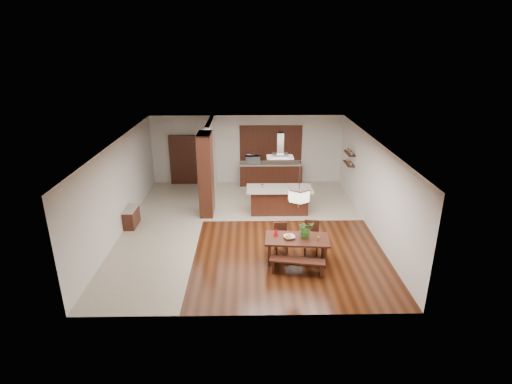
{
  "coord_description": "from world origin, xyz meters",
  "views": [
    {
      "loc": [
        0.08,
        -11.87,
        5.76
      ],
      "look_at": [
        0.3,
        0.0,
        1.25
      ],
      "focal_mm": 28.0,
      "sensor_mm": 36.0,
      "label": 1
    }
  ],
  "objects_px": {
    "pendant_lantern": "(299,186)",
    "island_cup": "(291,187)",
    "range_hood": "(280,145)",
    "microwave": "(253,159)",
    "hallway_console": "(131,217)",
    "fruit_bowl": "(289,237)",
    "dining_chair_right": "(311,238)",
    "dining_bench": "(297,267)",
    "dining_chair_left": "(281,238)",
    "kitchen_island": "(279,200)",
    "foliage_plant": "(306,229)",
    "dining_table": "(297,244)"
  },
  "relations": [
    {
      "from": "dining_chair_left",
      "to": "fruit_bowl",
      "type": "distance_m",
      "value": 0.68
    },
    {
      "from": "dining_chair_left",
      "to": "fruit_bowl",
      "type": "xyz_separation_m",
      "value": [
        0.17,
        -0.57,
        0.33
      ]
    },
    {
      "from": "dining_chair_left",
      "to": "kitchen_island",
      "type": "height_order",
      "value": "kitchen_island"
    },
    {
      "from": "dining_bench",
      "to": "island_cup",
      "type": "distance_m",
      "value": 3.99
    },
    {
      "from": "dining_chair_right",
      "to": "fruit_bowl",
      "type": "bearing_deg",
      "value": -136.45
    },
    {
      "from": "hallway_console",
      "to": "fruit_bowl",
      "type": "xyz_separation_m",
      "value": [
        4.98,
        -2.38,
        0.44
      ]
    },
    {
      "from": "hallway_console",
      "to": "microwave",
      "type": "distance_m",
      "value": 5.74
    },
    {
      "from": "hallway_console",
      "to": "foliage_plant",
      "type": "height_order",
      "value": "foliage_plant"
    },
    {
      "from": "hallway_console",
      "to": "microwave",
      "type": "bearing_deg",
      "value": 44.66
    },
    {
      "from": "range_hood",
      "to": "microwave",
      "type": "height_order",
      "value": "range_hood"
    },
    {
      "from": "pendant_lantern",
      "to": "island_cup",
      "type": "distance_m",
      "value": 3.52
    },
    {
      "from": "pendant_lantern",
      "to": "foliage_plant",
      "type": "distance_m",
      "value": 1.3
    },
    {
      "from": "dining_chair_left",
      "to": "pendant_lantern",
      "type": "distance_m",
      "value": 1.94
    },
    {
      "from": "hallway_console",
      "to": "microwave",
      "type": "relative_size",
      "value": 1.49
    },
    {
      "from": "foliage_plant",
      "to": "microwave",
      "type": "bearing_deg",
      "value": 102.36
    },
    {
      "from": "dining_chair_left",
      "to": "kitchen_island",
      "type": "distance_m",
      "value": 2.83
    },
    {
      "from": "dining_bench",
      "to": "foliage_plant",
      "type": "relative_size",
      "value": 2.94
    },
    {
      "from": "microwave",
      "to": "foliage_plant",
      "type": "bearing_deg",
      "value": -82.25
    },
    {
      "from": "dining_chair_left",
      "to": "pendant_lantern",
      "type": "height_order",
      "value": "pendant_lantern"
    },
    {
      "from": "dining_table",
      "to": "dining_chair_left",
      "type": "xyz_separation_m",
      "value": [
        -0.38,
        0.56,
        -0.1
      ]
    },
    {
      "from": "dining_table",
      "to": "dining_chair_right",
      "type": "bearing_deg",
      "value": 45.79
    },
    {
      "from": "dining_bench",
      "to": "island_cup",
      "type": "height_order",
      "value": "island_cup"
    },
    {
      "from": "dining_chair_right",
      "to": "pendant_lantern",
      "type": "distance_m",
      "value": 1.9
    },
    {
      "from": "dining_bench",
      "to": "kitchen_island",
      "type": "bearing_deg",
      "value": 92.73
    },
    {
      "from": "dining_table",
      "to": "fruit_bowl",
      "type": "height_order",
      "value": "fruit_bowl"
    },
    {
      "from": "microwave",
      "to": "island_cup",
      "type": "bearing_deg",
      "value": -71.65
    },
    {
      "from": "dining_table",
      "to": "dining_chair_left",
      "type": "relative_size",
      "value": 2.1
    },
    {
      "from": "hallway_console",
      "to": "foliage_plant",
      "type": "relative_size",
      "value": 1.78
    },
    {
      "from": "dining_chair_left",
      "to": "foliage_plant",
      "type": "relative_size",
      "value": 1.73
    },
    {
      "from": "range_hood",
      "to": "dining_table",
      "type": "bearing_deg",
      "value": -85.87
    },
    {
      "from": "fruit_bowl",
      "to": "range_hood",
      "type": "bearing_deg",
      "value": 90.44
    },
    {
      "from": "pendant_lantern",
      "to": "foliage_plant",
      "type": "xyz_separation_m",
      "value": [
        0.23,
        0.05,
        -1.28
      ]
    },
    {
      "from": "hallway_console",
      "to": "microwave",
      "type": "xyz_separation_m",
      "value": [
        4.04,
        3.99,
        0.8
      ]
    },
    {
      "from": "hallway_console",
      "to": "dining_bench",
      "type": "bearing_deg",
      "value": -30.19
    },
    {
      "from": "dining_bench",
      "to": "dining_chair_left",
      "type": "xyz_separation_m",
      "value": [
        -0.33,
        1.18,
        0.22
      ]
    },
    {
      "from": "dining_chair_right",
      "to": "dining_table",
      "type": "bearing_deg",
      "value": -126.26
    },
    {
      "from": "range_hood",
      "to": "microwave",
      "type": "relative_size",
      "value": 1.52
    },
    {
      "from": "dining_bench",
      "to": "range_hood",
      "type": "height_order",
      "value": "range_hood"
    },
    {
      "from": "dining_chair_right",
      "to": "range_hood",
      "type": "distance_m",
      "value": 3.59
    },
    {
      "from": "fruit_bowl",
      "to": "kitchen_island",
      "type": "relative_size",
      "value": 0.13
    },
    {
      "from": "dining_bench",
      "to": "dining_chair_left",
      "type": "relative_size",
      "value": 1.7
    },
    {
      "from": "dining_table",
      "to": "hallway_console",
      "type": "bearing_deg",
      "value": 155.47
    },
    {
      "from": "foliage_plant",
      "to": "microwave",
      "type": "xyz_separation_m",
      "value": [
        -1.38,
        6.31,
        0.15
      ]
    },
    {
      "from": "dining_chair_right",
      "to": "kitchen_island",
      "type": "distance_m",
      "value": 2.99
    },
    {
      "from": "fruit_bowl",
      "to": "range_hood",
      "type": "xyz_separation_m",
      "value": [
        -0.03,
        3.4,
        1.71
      ]
    },
    {
      "from": "fruit_bowl",
      "to": "island_cup",
      "type": "height_order",
      "value": "island_cup"
    },
    {
      "from": "hallway_console",
      "to": "dining_table",
      "type": "xyz_separation_m",
      "value": [
        5.19,
        -2.37,
        0.21
      ]
    },
    {
      "from": "dining_table",
      "to": "microwave",
      "type": "distance_m",
      "value": 6.49
    },
    {
      "from": "hallway_console",
      "to": "dining_bench",
      "type": "height_order",
      "value": "hallway_console"
    },
    {
      "from": "foliage_plant",
      "to": "island_cup",
      "type": "bearing_deg",
      "value": 91.38
    }
  ]
}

